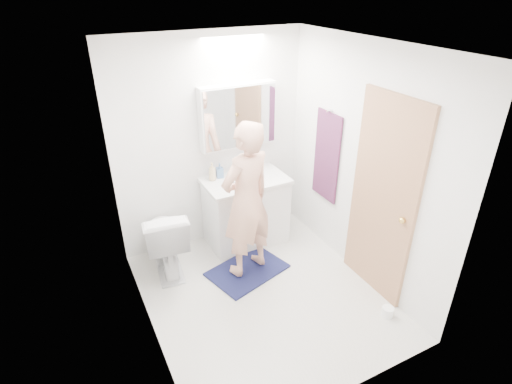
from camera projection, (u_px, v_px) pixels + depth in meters
floor at (263, 295)px, 4.14m from camera, size 2.50×2.50×0.00m
ceiling at (265, 46)px, 3.01m from camera, size 2.50×2.50×0.00m
wall_back at (211, 144)px, 4.56m from camera, size 2.50×0.00×2.50m
wall_front at (357, 271)px, 2.59m from camera, size 2.50×0.00×2.50m
wall_left at (138, 220)px, 3.13m from camera, size 0.00×2.50×2.50m
wall_right at (362, 166)px, 4.02m from camera, size 0.00×2.50×2.50m
vanity_cabinet at (246, 212)px, 4.83m from camera, size 0.90×0.55×0.78m
countertop at (245, 181)px, 4.64m from camera, size 0.95×0.58×0.04m
sink_basin at (244, 177)px, 4.64m from camera, size 0.36×0.36×0.03m
faucet at (237, 166)px, 4.76m from camera, size 0.02×0.02×0.16m
medicine_cabinet at (238, 116)px, 4.48m from camera, size 0.88×0.14×0.70m
mirror_panel at (241, 118)px, 4.42m from camera, size 0.84×0.01×0.66m
toilet at (165, 239)px, 4.33m from camera, size 0.54×0.83×0.79m
bath_rug at (247, 270)px, 4.47m from camera, size 0.92×0.75×0.02m
person at (246, 201)px, 4.06m from camera, size 0.69×0.55×1.66m
door at (383, 200)px, 3.83m from camera, size 0.04×0.80×2.00m
door_knob at (402, 221)px, 3.60m from camera, size 0.06×0.06×0.06m
towel at (327, 157)px, 4.49m from camera, size 0.02×0.42×1.00m
towel_hook at (330, 111)px, 4.24m from camera, size 0.07×0.02×0.02m
soap_bottle_a at (212, 172)px, 4.56m from camera, size 0.08×0.08×0.21m
soap_bottle_b at (220, 170)px, 4.63m from camera, size 0.09×0.09×0.17m
toothbrush_cup at (254, 167)px, 4.80m from camera, size 0.14×0.14×0.10m
toilet_paper_roll at (387, 312)px, 3.86m from camera, size 0.11×0.11×0.10m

